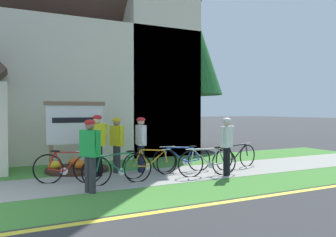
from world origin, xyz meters
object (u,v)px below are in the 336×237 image
(bicycle_white, at_px, (151,163))
(cyclist_in_blue_jersey, at_px, (227,142))
(cyclist_in_green_jersey, at_px, (97,140))
(bicycle_blue, at_px, (236,156))
(cyclist_in_white_jersey, at_px, (117,141))
(cyclist_in_orange_jersey, at_px, (141,140))
(roadside_conifer, at_px, (182,34))
(bicycle_green, at_px, (118,169))
(bicycle_silver, at_px, (68,168))
(bicycle_orange, at_px, (208,162))
(cyclist_in_yellow_jersey, at_px, (90,150))
(bicycle_red, at_px, (182,159))
(church_sign, at_px, (75,125))

(bicycle_white, bearing_deg, cyclist_in_blue_jersey, -21.91)
(cyclist_in_blue_jersey, height_order, cyclist_in_green_jersey, cyclist_in_green_jersey)
(bicycle_blue, distance_m, cyclist_in_white_jersey, 3.75)
(cyclist_in_orange_jersey, height_order, roadside_conifer, roadside_conifer)
(bicycle_green, distance_m, cyclist_in_green_jersey, 1.29)
(bicycle_green, relative_size, bicycle_silver, 1.10)
(bicycle_orange, xyz_separation_m, roadside_conifer, (2.62, 6.43, 5.12))
(bicycle_blue, bearing_deg, roadside_conifer, 78.72)
(bicycle_orange, distance_m, bicycle_silver, 3.70)
(bicycle_orange, distance_m, cyclist_in_yellow_jersey, 3.40)
(bicycle_silver, distance_m, roadside_conifer, 9.88)
(bicycle_red, bearing_deg, cyclist_in_green_jersey, 172.34)
(cyclist_in_orange_jersey, bearing_deg, cyclist_in_blue_jersey, -36.60)
(bicycle_blue, height_order, roadside_conifer, roadside_conifer)
(bicycle_orange, bearing_deg, bicycle_blue, 24.60)
(church_sign, distance_m, bicycle_orange, 4.17)
(bicycle_blue, bearing_deg, bicycle_red, 173.00)
(bicycle_blue, height_order, cyclist_in_yellow_jersey, cyclist_in_yellow_jersey)
(bicycle_blue, bearing_deg, church_sign, 157.27)
(bicycle_blue, relative_size, cyclist_in_orange_jersey, 1.09)
(bicycle_orange, xyz_separation_m, bicycle_red, (-0.33, 0.89, -0.02))
(cyclist_in_blue_jersey, height_order, cyclist_in_orange_jersey, cyclist_in_orange_jersey)
(bicycle_blue, height_order, cyclist_in_green_jersey, cyclist_in_green_jersey)
(cyclist_in_white_jersey, relative_size, roadside_conifer, 0.19)
(bicycle_green, relative_size, cyclist_in_blue_jersey, 1.11)
(cyclist_in_white_jersey, bearing_deg, bicycle_silver, -152.80)
(bicycle_orange, relative_size, bicycle_red, 0.99)
(bicycle_white, height_order, cyclist_in_white_jersey, cyclist_in_white_jersey)
(bicycle_red, relative_size, cyclist_in_green_jersey, 1.04)
(bicycle_red, bearing_deg, bicycle_green, -160.46)
(cyclist_in_blue_jersey, bearing_deg, cyclist_in_orange_jersey, 143.40)
(bicycle_orange, relative_size, cyclist_in_white_jersey, 1.08)
(bicycle_green, bearing_deg, bicycle_silver, 150.67)
(bicycle_silver, height_order, bicycle_white, bicycle_silver)
(bicycle_orange, height_order, cyclist_in_blue_jersey, cyclist_in_blue_jersey)
(bicycle_green, relative_size, roadside_conifer, 0.21)
(church_sign, bearing_deg, bicycle_red, -31.36)
(cyclist_in_green_jersey, distance_m, cyclist_in_orange_jersey, 1.30)
(cyclist_in_green_jersey, bearing_deg, bicycle_red, -7.66)
(cyclist_in_green_jersey, height_order, cyclist_in_orange_jersey, cyclist_in_green_jersey)
(bicycle_silver, relative_size, cyclist_in_yellow_jersey, 1.00)
(bicycle_green, distance_m, roadside_conifer, 9.62)
(church_sign, distance_m, cyclist_in_orange_jersey, 2.13)
(bicycle_silver, height_order, cyclist_in_orange_jersey, cyclist_in_orange_jersey)
(bicycle_white, bearing_deg, roadside_conifer, 55.08)
(cyclist_in_green_jersey, bearing_deg, roadside_conifer, 44.03)
(cyclist_in_white_jersey, relative_size, cyclist_in_orange_jersey, 0.99)
(bicycle_green, relative_size, cyclist_in_orange_jersey, 1.10)
(bicycle_blue, distance_m, cyclist_in_yellow_jersey, 4.96)
(church_sign, xyz_separation_m, roadside_conifer, (5.74, 3.84, 4.15))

